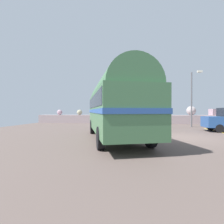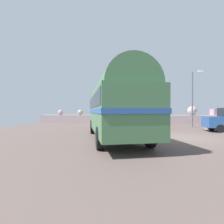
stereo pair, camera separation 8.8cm
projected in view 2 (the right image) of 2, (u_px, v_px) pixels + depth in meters
The scene contains 4 objects.
ground at pixel (180, 137), 10.50m from camera, with size 32.00×26.00×0.02m.
breakwater at pixel (157, 118), 22.19m from camera, with size 31.36×2.48×2.43m.
vintage_coach at pixel (114, 104), 9.84m from camera, with size 4.85×8.91×3.70m.
lamp_post at pixel (193, 96), 17.01m from camera, with size 0.80×0.92×5.55m.
Camera 2 is at (-2.83, -10.94, 1.62)m, focal length 27.34 mm.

